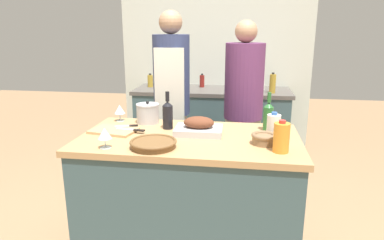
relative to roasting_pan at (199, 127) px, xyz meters
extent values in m
cube|color=#3D565B|center=(-0.05, -0.07, -0.51)|extent=(1.40, 0.77, 0.84)
cube|color=tan|center=(-0.05, -0.07, -0.07)|extent=(1.44, 0.80, 0.04)
cube|color=#3D565B|center=(-0.05, 1.55, -0.49)|extent=(1.66, 0.58, 0.88)
cube|color=#56514C|center=(-0.05, 1.55, -0.03)|extent=(1.71, 0.60, 0.04)
cube|color=silver|center=(-0.05, 1.90, 0.35)|extent=(2.21, 0.10, 2.55)
cube|color=#BCBCC1|center=(0.00, 0.00, -0.02)|extent=(0.32, 0.23, 0.04)
ellipsoid|color=brown|center=(0.00, 0.00, 0.03)|extent=(0.21, 0.14, 0.08)
cylinder|color=brown|center=(-0.23, -0.32, -0.03)|extent=(0.26, 0.26, 0.04)
torus|color=brown|center=(-0.23, -0.32, -0.01)|extent=(0.28, 0.28, 0.02)
cube|color=tan|center=(-0.58, -0.05, -0.04)|extent=(0.33, 0.25, 0.02)
cylinder|color=#B7B7BC|center=(-0.42, 0.22, 0.02)|extent=(0.17, 0.17, 0.13)
cylinder|color=#B7B7BC|center=(-0.42, 0.22, 0.09)|extent=(0.17, 0.17, 0.01)
sphere|color=black|center=(-0.42, 0.22, 0.11)|extent=(0.02, 0.02, 0.02)
cylinder|color=#846647|center=(0.42, -0.15, -0.02)|extent=(0.14, 0.14, 0.06)
torus|color=#846647|center=(0.42, -0.15, 0.01)|extent=(0.15, 0.15, 0.03)
cylinder|color=orange|center=(0.51, -0.28, 0.04)|extent=(0.09, 0.09, 0.17)
cylinder|color=red|center=(0.51, -0.28, 0.13)|extent=(0.04, 0.04, 0.02)
cylinder|color=white|center=(0.49, -0.03, 0.03)|extent=(0.09, 0.09, 0.16)
cylinder|color=#3360B2|center=(0.49, -0.03, 0.12)|extent=(0.04, 0.04, 0.02)
cylinder|color=black|center=(-0.23, 0.09, 0.04)|extent=(0.07, 0.07, 0.17)
cone|color=black|center=(-0.23, 0.09, 0.14)|extent=(0.07, 0.07, 0.03)
cylinder|color=black|center=(-0.23, 0.09, 0.19)|extent=(0.03, 0.03, 0.07)
cylinder|color=#28662D|center=(0.46, 0.15, 0.04)|extent=(0.07, 0.07, 0.17)
cone|color=#28662D|center=(0.46, 0.15, 0.14)|extent=(0.07, 0.07, 0.03)
cylinder|color=#28662D|center=(0.46, 0.15, 0.19)|extent=(0.03, 0.03, 0.07)
cylinder|color=silver|center=(-0.64, 0.24, -0.04)|extent=(0.07, 0.07, 0.00)
cylinder|color=silver|center=(-0.64, 0.24, -0.01)|extent=(0.01, 0.01, 0.05)
cone|color=silver|center=(-0.64, 0.24, 0.05)|extent=(0.08, 0.08, 0.07)
cylinder|color=silver|center=(-0.51, -0.37, -0.04)|extent=(0.07, 0.07, 0.00)
cylinder|color=silver|center=(-0.51, -0.37, -0.01)|extent=(0.01, 0.01, 0.05)
cone|color=silver|center=(-0.51, -0.37, 0.05)|extent=(0.08, 0.08, 0.07)
cube|color=#B7B7BC|center=(-0.50, -0.04, -0.02)|extent=(0.13, 0.05, 0.01)
cube|color=black|center=(-0.40, -0.05, -0.02)|extent=(0.08, 0.04, 0.01)
cube|color=#B7B7BC|center=(-0.55, 0.03, -0.02)|extent=(0.10, 0.07, 0.01)
cube|color=black|center=(-0.48, 0.06, -0.02)|extent=(0.07, 0.05, 0.01)
cube|color=silver|center=(0.43, 1.64, 0.02)|extent=(0.18, 0.14, 0.06)
cylinder|color=#B7B7BC|center=(0.41, 1.64, 0.11)|extent=(0.13, 0.13, 0.11)
cube|color=silver|center=(0.49, 1.64, 0.14)|extent=(0.05, 0.08, 0.18)
cube|color=silver|center=(0.43, 1.64, 0.28)|extent=(0.17, 0.08, 0.09)
cylinder|color=maroon|center=(-0.18, 1.68, 0.06)|extent=(0.05, 0.05, 0.14)
cylinder|color=black|center=(-0.18, 1.68, 0.14)|extent=(0.02, 0.02, 0.02)
cylinder|color=#B28E2D|center=(-0.77, 1.60, 0.06)|extent=(0.06, 0.06, 0.14)
cylinder|color=black|center=(-0.77, 1.60, 0.14)|extent=(0.03, 0.03, 0.02)
cylinder|color=#B28E2D|center=(0.59, 1.41, 0.09)|extent=(0.07, 0.07, 0.19)
cylinder|color=black|center=(0.59, 1.41, 0.20)|extent=(0.03, 0.03, 0.02)
cube|color=beige|center=(-0.34, 0.75, -0.51)|extent=(0.27, 0.20, 0.83)
cylinder|color=navy|center=(-0.34, 0.75, 0.25)|extent=(0.32, 0.32, 0.69)
sphere|color=tan|center=(-0.34, 0.75, 0.70)|extent=(0.20, 0.20, 0.20)
cube|color=silver|center=(-0.33, 0.59, 0.05)|extent=(0.25, 0.04, 0.88)
cube|color=beige|center=(0.29, 0.83, -0.53)|extent=(0.32, 0.27, 0.79)
cylinder|color=#663360|center=(0.29, 0.83, 0.20)|extent=(0.34, 0.34, 0.66)
sphere|color=tan|center=(0.29, 0.83, 0.62)|extent=(0.19, 0.19, 0.19)
camera|label=1|loc=(0.28, -2.19, 0.64)|focal=32.00mm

